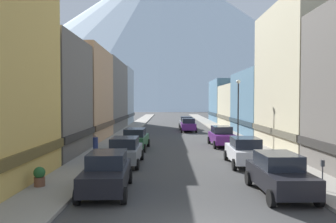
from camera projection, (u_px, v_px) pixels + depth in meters
sidewalk_left at (129, 130)px, 44.68m from camera, size 2.50×100.00×0.15m
sidewalk_right at (221, 130)px, 44.71m from camera, size 2.50×100.00×0.15m
storefront_left_1 at (38, 99)px, 23.89m from camera, size 6.39×8.02×8.69m
storefront_left_2 at (67, 96)px, 33.35m from camera, size 7.83×9.94×9.38m
storefront_left_3 at (98, 97)px, 45.07m from camera, size 6.56×13.44×9.52m
storefront_left_4 at (109, 97)px, 56.75m from camera, size 7.67×9.38×9.70m
storefront_right_1 at (318, 80)px, 26.85m from camera, size 8.07×11.11×11.91m
storefront_right_2 at (266, 104)px, 38.78m from camera, size 6.66×12.19×7.60m
storefront_right_3 at (245, 107)px, 50.74m from camera, size 7.36×11.64×6.53m
storefront_right_4 at (235, 102)px, 62.94m from camera, size 9.51×11.93×8.06m
car_left_0 at (106, 172)px, 14.56m from camera, size 2.24×4.48×1.78m
car_left_1 at (124, 151)px, 20.80m from camera, size 2.09×4.41×1.78m
car_left_2 at (135, 139)px, 27.38m from camera, size 2.23×4.47×1.78m
car_right_0 at (278, 174)px, 14.29m from camera, size 2.14×4.44×1.78m
car_right_1 at (244, 151)px, 20.73m from camera, size 2.17×4.45×1.78m
car_right_2 at (221, 136)px, 29.49m from camera, size 2.16×4.45×1.78m
car_driving_0 at (187, 125)px, 43.16m from camera, size 2.06×4.40×1.78m
car_driving_1 at (185, 123)px, 47.64m from camera, size 2.06×4.40×1.78m
parking_meter_near at (322, 171)px, 14.40m from camera, size 0.14×0.10×1.33m
potted_plant_0 at (38, 176)px, 15.04m from camera, size 0.53×0.53×0.90m
pedestrian_0 at (95, 146)px, 23.30m from camera, size 0.36×0.36×1.54m
streetlamp_right at (237, 102)px, 29.83m from camera, size 0.36×0.36×5.86m
mountain_backdrop at (163, 33)px, 267.59m from camera, size 307.27×307.27×118.80m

